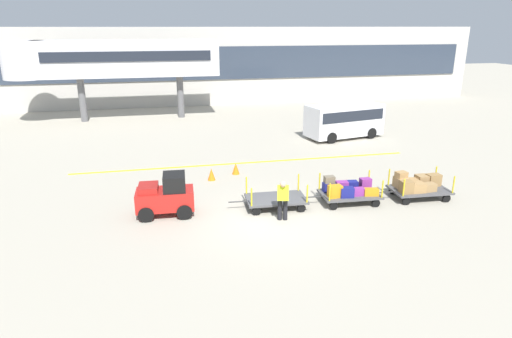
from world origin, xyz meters
name	(u,v)px	position (x,y,z in m)	size (l,w,h in m)	color
ground_plane	(273,220)	(0.00, 0.00, 0.00)	(120.00, 120.00, 0.00)	#A8A08E
apron_lead_line	(247,163)	(0.51, 7.10, 0.00)	(17.41, 0.20, 0.01)	yellow
terminal_building	(198,66)	(0.00, 25.98, 3.34)	(52.52, 2.51, 6.67)	#BCB7AD
jet_bridge	(105,59)	(-7.25, 19.99, 4.45)	(15.03, 3.00, 5.80)	silver
baggage_tug	(166,196)	(-3.74, 1.34, 0.75)	(2.16, 1.33, 1.58)	red
baggage_cart_lead	(276,199)	(0.42, 1.10, 0.35)	(3.04, 1.53, 1.10)	#4C4C4F
baggage_cart_middle	(348,191)	(3.35, 0.95, 0.51)	(3.04, 1.53, 1.10)	#4C4C4F
baggage_cart_tail	(417,185)	(6.32, 0.82, 0.54)	(3.04, 1.53, 1.10)	#4C4C4F
baggage_handler	(283,198)	(0.34, -0.12, 0.87)	(0.49, 0.50, 1.56)	black
shuttle_van	(344,118)	(7.54, 11.04, 1.23)	(5.09, 2.84, 2.10)	silver
safety_cone_near	(236,168)	(-0.37, 5.46, 0.28)	(0.36, 0.36, 0.55)	orange
safety_cone_far	(211,174)	(-1.61, 4.85, 0.28)	(0.36, 0.36, 0.55)	orange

